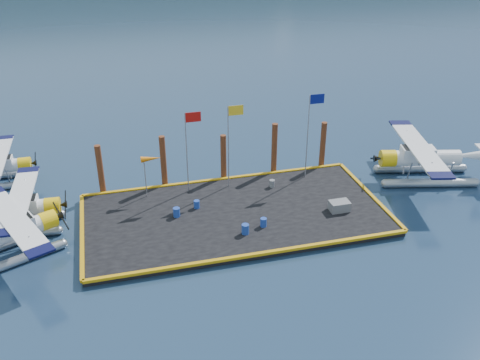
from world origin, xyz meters
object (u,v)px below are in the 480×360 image
object	(u,v)px
drum_1	(263,222)
drum_4	(272,183)
piling_2	(223,159)
piling_3	(274,150)
seaplane_a	(10,235)
seaplane_d	(422,160)
crate	(339,206)
piling_1	(164,163)
flagpole_yellow	(231,134)
flagpole_red	(189,140)
drum_5	(197,204)
drum_3	(245,229)
flagpole_blue	(311,124)
drum_0	(177,212)
piling_4	(323,146)
piling_0	(101,171)
seaplane_b	(17,212)
windsock	(151,160)

from	to	relation	value
drum_1	drum_4	world-z (taller)	drum_1
piling_2	piling_3	world-z (taller)	piling_3
seaplane_a	seaplane_d	bearing A→B (deg)	70.94
crate	piling_1	bearing A→B (deg)	147.68
flagpole_yellow	piling_2	bearing A→B (deg)	97.21
seaplane_a	piling_2	distance (m)	15.76
flagpole_red	flagpole_yellow	size ratio (longest dim) A/B	0.97
drum_5	flagpole_red	xyz separation A→B (m)	(0.08, 2.51, 3.72)
drum_3	flagpole_blue	size ratio (longest dim) A/B	0.10
drum_5	flagpole_yellow	world-z (taller)	flagpole_yellow
drum_0	flagpole_yellow	size ratio (longest dim) A/B	0.10
drum_1	flagpole_red	size ratio (longest dim) A/B	0.10
crate	flagpole_red	distance (m)	11.25
drum_0	flagpole_yellow	xyz separation A→B (m)	(4.58, 3.28, 3.79)
flagpole_blue	piling_4	distance (m)	3.61
flagpole_yellow	piling_0	size ratio (longest dim) A/B	1.55
seaplane_b	drum_4	distance (m)	17.51
flagpole_red	windsock	distance (m)	2.97
drum_4	piling_2	xyz separation A→B (m)	(-3.05, 2.53, 1.22)
drum_1	drum_4	distance (m)	5.45
seaplane_a	piling_4	distance (m)	23.33
drum_4	piling_0	world-z (taller)	piling_0
drum_0	piling_0	bearing A→B (deg)	133.47
drum_0	piling_3	bearing A→B (deg)	30.21
piling_0	piling_4	size ratio (longest dim) A/B	1.00
piling_1	piling_3	distance (m)	8.50
flagpole_yellow	piling_1	bearing A→B (deg)	161.21
seaplane_a	piling_0	size ratio (longest dim) A/B	2.24
flagpole_red	seaplane_d	bearing A→B (deg)	-6.53
seaplane_a	drum_4	size ratio (longest dim) A/B	16.20
piling_0	piling_1	bearing A→B (deg)	0.00
drum_5	piling_1	size ratio (longest dim) A/B	0.13
drum_0	flagpole_yellow	bearing A→B (deg)	35.59
flagpole_blue	drum_5	bearing A→B (deg)	-164.52
flagpole_yellow	flagpole_blue	bearing A→B (deg)	-0.00
drum_1	piling_1	distance (m)	9.34
seaplane_b	piling_0	bearing A→B (deg)	123.88
seaplane_b	drum_3	size ratio (longest dim) A/B	13.56
flagpole_red	flagpole_blue	distance (m)	8.99
seaplane_a	piling_2	size ratio (longest dim) A/B	2.36
piling_1	piling_2	bearing A→B (deg)	0.00
windsock	flagpole_blue	bearing A→B (deg)	-0.00
piling_1	flagpole_blue	bearing A→B (deg)	-8.51
drum_5	piling_2	bearing A→B (deg)	55.07
seaplane_d	piling_1	distance (m)	19.47
piling_3	piling_0	bearing A→B (deg)	180.00
seaplane_a	seaplane_b	distance (m)	2.90
drum_0	piling_1	xyz separation A→B (m)	(-0.12, 4.88, 1.38)
drum_0	piling_0	world-z (taller)	piling_0
piling_3	drum_5	bearing A→B (deg)	-149.11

